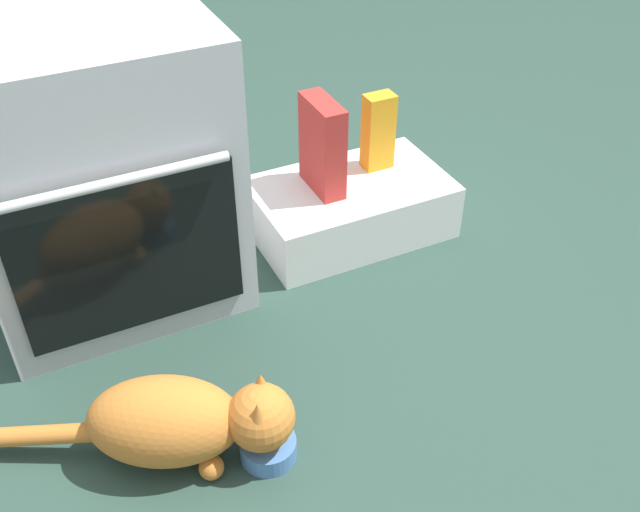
{
  "coord_description": "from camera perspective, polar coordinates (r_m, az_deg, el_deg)",
  "views": [
    {
      "loc": [
        -0.28,
        -1.25,
        1.36
      ],
      "look_at": [
        0.34,
        0.03,
        0.25
      ],
      "focal_mm": 41.01,
      "sensor_mm": 36.0,
      "label": 1
    }
  ],
  "objects": [
    {
      "name": "pantry_cabinet",
      "position": [
        2.27,
        2.36,
        3.8
      ],
      "size": [
        0.59,
        0.36,
        0.18
      ],
      "primitive_type": "cube",
      "color": "white",
      "rests_on": "ground"
    },
    {
      "name": "juice_carton",
      "position": [
        2.25,
        4.56,
        9.64
      ],
      "size": [
        0.09,
        0.06,
        0.24
      ],
      "primitive_type": "cube",
      "color": "orange",
      "rests_on": "pantry_cabinet"
    },
    {
      "name": "food_bowl",
      "position": [
        1.68,
        -4.07,
        -14.6
      ],
      "size": [
        0.13,
        0.13,
        0.08
      ],
      "color": "#4C7AB7",
      "rests_on": "ground"
    },
    {
      "name": "cereal_box",
      "position": [
        2.13,
        0.19,
        8.58
      ],
      "size": [
        0.07,
        0.18,
        0.28
      ],
      "primitive_type": "cube",
      "color": "#B72D28",
      "rests_on": "pantry_cabinet"
    },
    {
      "name": "cat",
      "position": [
        1.64,
        -10.79,
        -12.52
      ],
      "size": [
        0.65,
        0.38,
        0.22
      ],
      "rotation": [
        0.0,
        0.0,
        -0.46
      ],
      "color": "#C6752D",
      "rests_on": "ground"
    },
    {
      "name": "oven",
      "position": [
        1.96,
        -16.88,
        6.32
      ],
      "size": [
        0.64,
        0.57,
        0.76
      ],
      "color": "#B7BABF",
      "rests_on": "ground"
    },
    {
      "name": "ground",
      "position": [
        1.87,
        -9.05,
        -9.45
      ],
      "size": [
        8.0,
        8.0,
        0.0
      ],
      "primitive_type": "plane",
      "color": "#284238"
    }
  ]
}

